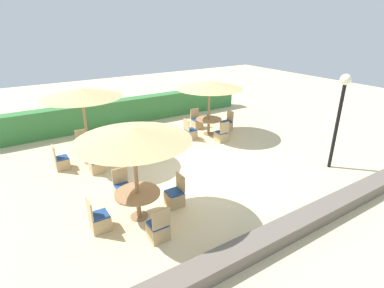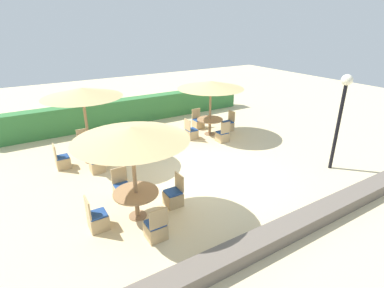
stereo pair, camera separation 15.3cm
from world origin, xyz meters
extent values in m
plane|color=beige|center=(0.00, 0.00, 0.00)|extent=(40.00, 40.00, 0.00)
cube|color=#387A3D|center=(0.00, 6.65, 0.63)|extent=(13.00, 0.70, 1.25)
cube|color=#6B6056|center=(0.00, -3.79, 0.18)|extent=(10.00, 0.56, 0.36)
cylinder|color=black|center=(4.20, -2.04, 1.50)|extent=(0.12, 0.12, 3.00)
sphere|color=silver|center=(4.20, -2.04, 3.14)|extent=(0.36, 0.36, 0.36)
cylinder|color=#93704C|center=(2.47, 3.05, 1.19)|extent=(0.10, 0.10, 2.38)
cone|color=tan|center=(2.47, 3.05, 2.30)|extent=(2.93, 2.93, 0.32)
cylinder|color=#93704C|center=(2.47, 3.05, 0.01)|extent=(0.48, 0.48, 0.03)
cylinder|color=#93704C|center=(2.47, 3.05, 0.35)|extent=(0.12, 0.12, 0.70)
cylinder|color=#93704C|center=(2.47, 3.05, 0.72)|extent=(1.18, 1.18, 0.04)
cube|color=tan|center=(2.49, 4.06, 0.20)|extent=(0.46, 0.46, 0.40)
cube|color=navy|center=(2.49, 4.06, 0.43)|extent=(0.42, 0.42, 0.05)
cube|color=tan|center=(2.49, 4.27, 0.69)|extent=(0.46, 0.04, 0.48)
cube|color=tan|center=(3.50, 3.04, 0.20)|extent=(0.46, 0.46, 0.40)
cube|color=navy|center=(3.50, 3.04, 0.43)|extent=(0.42, 0.42, 0.05)
cube|color=tan|center=(3.71, 3.04, 0.69)|extent=(0.04, 0.46, 0.48)
cube|color=tan|center=(2.42, 2.03, 0.20)|extent=(0.46, 0.46, 0.40)
cube|color=navy|center=(2.42, 2.03, 0.43)|extent=(0.42, 0.42, 0.05)
cube|color=tan|center=(2.42, 1.82, 0.69)|extent=(0.46, 0.04, 0.48)
cube|color=tan|center=(1.45, 3.01, 0.20)|extent=(0.46, 0.46, 0.40)
cube|color=navy|center=(1.45, 3.01, 0.43)|extent=(0.42, 0.42, 0.05)
cube|color=tan|center=(1.24, 3.01, 0.69)|extent=(0.04, 0.46, 0.48)
cylinder|color=#93704C|center=(-2.78, -1.13, 1.23)|extent=(0.10, 0.10, 2.46)
cone|color=tan|center=(-2.78, -1.13, 2.38)|extent=(2.86, 2.86, 0.32)
cylinder|color=#93704C|center=(-2.78, -1.13, 0.01)|extent=(0.48, 0.48, 0.03)
cylinder|color=#93704C|center=(-2.78, -1.13, 0.36)|extent=(0.12, 0.12, 0.71)
cylinder|color=#93704C|center=(-2.78, -1.13, 0.73)|extent=(1.19, 1.19, 0.04)
cube|color=tan|center=(-2.73, -2.18, 0.20)|extent=(0.46, 0.46, 0.40)
cube|color=navy|center=(-2.73, -2.18, 0.43)|extent=(0.42, 0.42, 0.05)
cube|color=tan|center=(-2.73, -2.39, 0.69)|extent=(0.46, 0.04, 0.48)
cube|color=tan|center=(-2.82, -0.09, 0.20)|extent=(0.46, 0.46, 0.40)
cube|color=navy|center=(-2.82, -0.09, 0.43)|extent=(0.42, 0.42, 0.05)
cube|color=tan|center=(-2.82, 0.12, 0.69)|extent=(0.46, 0.04, 0.48)
cube|color=tan|center=(-1.71, -1.16, 0.20)|extent=(0.46, 0.46, 0.40)
cube|color=navy|center=(-1.71, -1.16, 0.43)|extent=(0.42, 0.42, 0.05)
cube|color=tan|center=(-1.50, -1.16, 0.69)|extent=(0.04, 0.46, 0.48)
cube|color=tan|center=(-3.81, -1.09, 0.20)|extent=(0.46, 0.46, 0.40)
cube|color=navy|center=(-3.81, -1.09, 0.43)|extent=(0.42, 0.42, 0.05)
cube|color=tan|center=(-4.02, -1.09, 0.69)|extent=(0.04, 0.46, 0.48)
cylinder|color=#93704C|center=(-2.96, 2.99, 1.35)|extent=(0.10, 0.10, 2.69)
cone|color=tan|center=(-2.96, 2.99, 2.61)|extent=(2.73, 2.73, 0.32)
cylinder|color=#93704C|center=(-2.96, 2.99, 0.01)|extent=(0.48, 0.48, 0.03)
cylinder|color=#93704C|center=(-2.96, 2.99, 0.34)|extent=(0.12, 0.12, 0.69)
cylinder|color=#93704C|center=(-2.96, 2.99, 0.71)|extent=(1.08, 1.08, 0.04)
cube|color=tan|center=(-3.95, 2.97, 0.20)|extent=(0.46, 0.46, 0.40)
cube|color=navy|center=(-3.95, 2.97, 0.43)|extent=(0.42, 0.42, 0.05)
cube|color=tan|center=(-4.16, 2.97, 0.69)|extent=(0.04, 0.46, 0.48)
cube|color=tan|center=(-2.94, 3.94, 0.20)|extent=(0.46, 0.46, 0.40)
cube|color=navy|center=(-2.94, 3.94, 0.43)|extent=(0.42, 0.42, 0.05)
cube|color=tan|center=(-2.94, 4.15, 0.69)|extent=(0.46, 0.04, 0.48)
cube|color=tan|center=(-2.99, 2.05, 0.20)|extent=(0.46, 0.46, 0.40)
cube|color=navy|center=(-2.99, 2.05, 0.43)|extent=(0.42, 0.42, 0.05)
cube|color=tan|center=(-2.99, 1.84, 0.69)|extent=(0.46, 0.04, 0.48)
cube|color=tan|center=(-1.95, 2.97, 0.20)|extent=(0.46, 0.46, 0.40)
cube|color=navy|center=(-1.95, 2.97, 0.43)|extent=(0.42, 0.42, 0.05)
cube|color=tan|center=(-1.74, 2.97, 0.69)|extent=(0.04, 0.46, 0.48)
camera|label=1|loc=(-5.19, -7.55, 4.89)|focal=28.00mm
camera|label=2|loc=(-5.06, -7.63, 4.89)|focal=28.00mm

